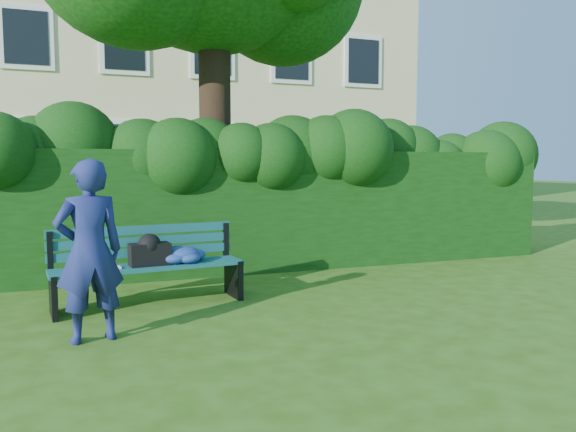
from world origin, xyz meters
name	(u,v)px	position (x,y,z in m)	size (l,w,h in m)	color
ground	(306,301)	(0.00, 0.00, 0.00)	(80.00, 80.00, 0.00)	#305310
apartment_building	(151,34)	(0.00, 13.99, 6.00)	(16.00, 8.08, 12.00)	#CEC48A
hedge	(252,210)	(0.00, 2.20, 0.90)	(10.00, 1.00, 1.80)	black
park_bench	(156,261)	(-1.66, 0.45, 0.50)	(2.17, 0.77, 0.89)	#0E4449
man_reading	(89,251)	(-2.39, -0.72, 0.83)	(0.60, 0.40, 1.65)	navy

